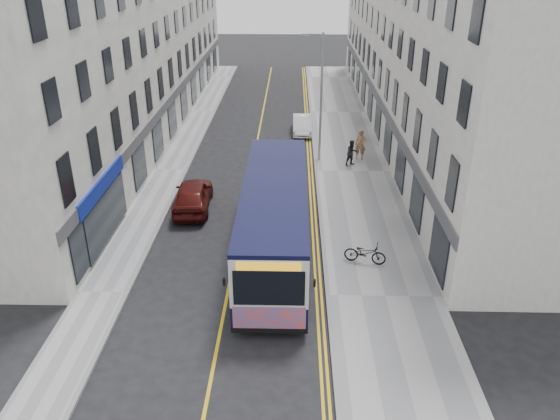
# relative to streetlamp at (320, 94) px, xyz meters

# --- Properties ---
(ground) EXTENTS (140.00, 140.00, 0.00)m
(ground) POSITION_rel_streetlamp_xyz_m (-4.17, -14.00, -4.38)
(ground) COLOR black
(ground) RESTS_ON ground
(pavement_east) EXTENTS (4.50, 64.00, 0.12)m
(pavement_east) POSITION_rel_streetlamp_xyz_m (2.08, -2.00, -4.32)
(pavement_east) COLOR gray
(pavement_east) RESTS_ON ground
(pavement_west) EXTENTS (2.00, 64.00, 0.12)m
(pavement_west) POSITION_rel_streetlamp_xyz_m (-9.17, -2.00, -4.32)
(pavement_west) COLOR gray
(pavement_west) RESTS_ON ground
(kerb_east) EXTENTS (0.18, 64.00, 0.13)m
(kerb_east) POSITION_rel_streetlamp_xyz_m (-0.17, -2.00, -4.32)
(kerb_east) COLOR slate
(kerb_east) RESTS_ON ground
(kerb_west) EXTENTS (0.18, 64.00, 0.13)m
(kerb_west) POSITION_rel_streetlamp_xyz_m (-8.17, -2.00, -4.32)
(kerb_west) COLOR slate
(kerb_west) RESTS_ON ground
(road_centre_line) EXTENTS (0.12, 64.00, 0.01)m
(road_centre_line) POSITION_rel_streetlamp_xyz_m (-4.17, -2.00, -4.38)
(road_centre_line) COLOR gold
(road_centre_line) RESTS_ON ground
(road_dbl_yellow_inner) EXTENTS (0.10, 64.00, 0.01)m
(road_dbl_yellow_inner) POSITION_rel_streetlamp_xyz_m (-0.62, -2.00, -4.38)
(road_dbl_yellow_inner) COLOR gold
(road_dbl_yellow_inner) RESTS_ON ground
(road_dbl_yellow_outer) EXTENTS (0.10, 64.00, 0.01)m
(road_dbl_yellow_outer) POSITION_rel_streetlamp_xyz_m (-0.42, -2.00, -4.38)
(road_dbl_yellow_outer) COLOR gold
(road_dbl_yellow_outer) RESTS_ON ground
(terrace_east) EXTENTS (6.00, 46.00, 13.00)m
(terrace_east) POSITION_rel_streetlamp_xyz_m (7.33, 7.00, 2.12)
(terrace_east) COLOR white
(terrace_east) RESTS_ON ground
(terrace_west) EXTENTS (6.00, 46.00, 13.00)m
(terrace_west) POSITION_rel_streetlamp_xyz_m (-13.17, 7.00, 2.12)
(terrace_west) COLOR white
(terrace_west) RESTS_ON ground
(streetlamp) EXTENTS (1.32, 0.18, 8.00)m
(streetlamp) POSITION_rel_streetlamp_xyz_m (0.00, 0.00, 0.00)
(streetlamp) COLOR #979BA0
(streetlamp) RESTS_ON ground
(city_bus) EXTENTS (2.77, 11.88, 3.45)m
(city_bus) POSITION_rel_streetlamp_xyz_m (-2.37, -11.96, -2.50)
(city_bus) COLOR black
(city_bus) RESTS_ON ground
(bicycle) EXTENTS (1.91, 1.07, 0.95)m
(bicycle) POSITION_rel_streetlamp_xyz_m (1.54, -12.72, -3.79)
(bicycle) COLOR black
(bicycle) RESTS_ON pavement_east
(pedestrian_near) EXTENTS (0.79, 0.61, 1.94)m
(pedestrian_near) POSITION_rel_streetlamp_xyz_m (2.69, 0.11, -3.29)
(pedestrian_near) COLOR #936542
(pedestrian_near) RESTS_ON pavement_east
(pedestrian_far) EXTENTS (0.96, 0.87, 1.60)m
(pedestrian_far) POSITION_rel_streetlamp_xyz_m (2.06, -0.98, -3.46)
(pedestrian_far) COLOR black
(pedestrian_far) RESTS_ON pavement_east
(car_white) EXTENTS (1.35, 3.82, 1.25)m
(car_white) POSITION_rel_streetlamp_xyz_m (-0.97, 5.85, -3.76)
(car_white) COLOR white
(car_white) RESTS_ON ground
(car_maroon) EXTENTS (2.05, 4.63, 1.55)m
(car_maroon) POSITION_rel_streetlamp_xyz_m (-6.84, -7.28, -3.61)
(car_maroon) COLOR #450E0B
(car_maroon) RESTS_ON ground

